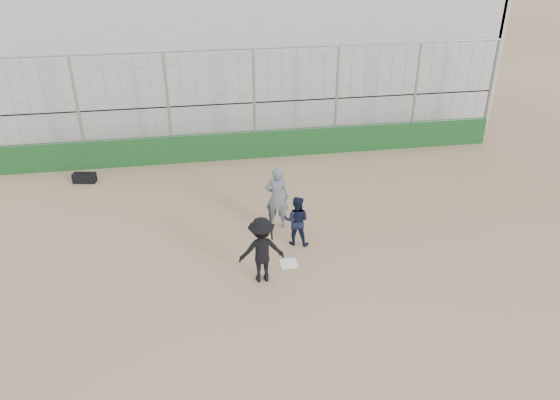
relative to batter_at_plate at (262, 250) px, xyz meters
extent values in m
plane|color=brown|center=(0.77, 0.53, -0.87)|extent=(90.00, 90.00, 0.00)
cube|color=white|center=(0.77, 0.53, -0.86)|extent=(0.44, 0.44, 0.02)
cube|color=#133C18|center=(0.77, 7.53, -0.37)|extent=(18.00, 0.25, 1.00)
cylinder|color=gray|center=(0.77, 7.53, 1.13)|extent=(0.10, 0.10, 4.00)
cylinder|color=gray|center=(9.77, 7.53, 1.13)|extent=(0.10, 0.10, 4.00)
cylinder|color=gray|center=(0.77, 7.53, 3.13)|extent=(18.00, 0.07, 0.07)
cube|color=#979797|center=(0.77, 12.48, -0.07)|extent=(20.00, 6.70, 1.60)
cube|color=#979797|center=(0.77, 12.48, 2.83)|extent=(20.00, 6.70, 4.20)
cube|color=#979797|center=(10.77, 12.48, 2.03)|extent=(0.25, 6.70, 6.10)
imported|color=black|center=(0.00, 0.00, 0.00)|extent=(1.14, 0.68, 1.73)
cylinder|color=black|center=(0.25, 0.15, 0.66)|extent=(0.07, 0.57, 0.71)
imported|color=black|center=(1.14, 1.44, -0.39)|extent=(0.87, 0.78, 0.96)
sphere|color=maroon|center=(1.14, 1.44, 0.01)|extent=(0.28, 0.28, 0.28)
imported|color=#505B66|center=(0.78, 2.48, -0.03)|extent=(0.76, 0.58, 1.68)
cube|color=black|center=(-5.18, 6.39, -0.71)|extent=(0.80, 0.45, 0.32)
cylinder|color=black|center=(-5.18, 6.39, -0.53)|extent=(0.49, 0.13, 0.04)
camera|label=1|loc=(-1.36, -11.01, 7.33)|focal=35.00mm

